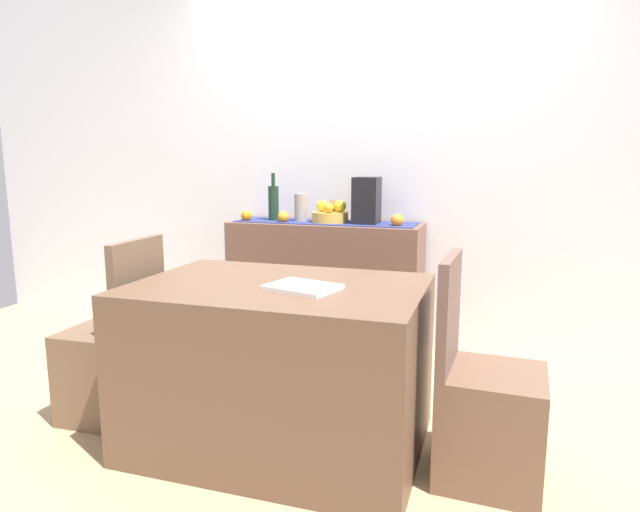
{
  "coord_description": "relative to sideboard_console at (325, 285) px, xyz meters",
  "views": [
    {
      "loc": [
        0.84,
        -2.55,
        1.26
      ],
      "look_at": [
        -0.1,
        0.38,
        0.73
      ],
      "focal_mm": 30.82,
      "sensor_mm": 36.0,
      "label": 1
    }
  ],
  "objects": [
    {
      "name": "ceramic_vase",
      "position": [
        -0.17,
        0.0,
        0.52
      ],
      "size": [
        0.08,
        0.08,
        0.19
      ],
      "primitive_type": "cylinder",
      "color": "gray",
      "rests_on": "sideboard_console"
    },
    {
      "name": "wine_bottle",
      "position": [
        -0.37,
        0.0,
        0.55
      ],
      "size": [
        0.07,
        0.07,
        0.33
      ],
      "color": "#1A3323",
      "rests_on": "sideboard_console"
    },
    {
      "name": "apple_left",
      "position": [
        0.03,
        0.06,
        0.54
      ],
      "size": [
        0.07,
        0.07,
        0.07
      ],
      "primitive_type": "sphere",
      "color": "#A83A1E",
      "rests_on": "fruit_bowl"
    },
    {
      "name": "dining_table",
      "position": [
        0.2,
        -1.33,
        -0.06
      ],
      "size": [
        1.24,
        0.85,
        0.74
      ],
      "primitive_type": "cube",
      "color": "brown",
      "rests_on": "ground"
    },
    {
      "name": "open_book",
      "position": [
        0.34,
        -1.39,
        0.32
      ],
      "size": [
        0.33,
        0.28,
        0.02
      ],
      "primitive_type": "cube",
      "rotation": [
        0.0,
        0.0,
        -0.27
      ],
      "color": "white",
      "rests_on": "dining_table"
    },
    {
      "name": "orange_loose_far",
      "position": [
        0.49,
        -0.06,
        0.47
      ],
      "size": [
        0.08,
        0.08,
        0.08
      ],
      "primitive_type": "sphere",
      "color": "orange",
      "rests_on": "sideboard_console"
    },
    {
      "name": "table_runner",
      "position": [
        0.0,
        0.0,
        0.43
      ],
      "size": [
        1.21,
        0.32,
        0.01
      ],
      "primitive_type": "cube",
      "color": "navy",
      "rests_on": "sideboard_console"
    },
    {
      "name": "chair_by_corner",
      "position": [
        1.09,
        -1.33,
        -0.16
      ],
      "size": [
        0.42,
        0.42,
        0.9
      ],
      "color": "brown",
      "rests_on": "ground"
    },
    {
      "name": "apple_rear",
      "position": [
        0.04,
        -0.07,
        0.54
      ],
      "size": [
        0.07,
        0.07,
        0.07
      ],
      "primitive_type": "sphere",
      "color": "gold",
      "rests_on": "fruit_bowl"
    },
    {
      "name": "orange_loose_near_bowl",
      "position": [
        -0.54,
        -0.07,
        0.46
      ],
      "size": [
        0.07,
        0.07,
        0.07
      ],
      "primitive_type": "sphere",
      "color": "orange",
      "rests_on": "sideboard_console"
    },
    {
      "name": "apple_right",
      "position": [
        0.1,
        -0.0,
        0.54
      ],
      "size": [
        0.08,
        0.08,
        0.08
      ],
      "primitive_type": "sphere",
      "color": "gold",
      "rests_on": "fruit_bowl"
    },
    {
      "name": "ground_plane",
      "position": [
        0.24,
        -0.92,
        -0.44
      ],
      "size": [
        6.4,
        6.4,
        0.02
      ],
      "primitive_type": "cube",
      "color": "tan",
      "rests_on": "ground"
    },
    {
      "name": "sideboard_console",
      "position": [
        0.0,
        0.0,
        0.0
      ],
      "size": [
        1.28,
        0.42,
        0.86
      ],
      "primitive_type": "cube",
      "color": "brown",
      "rests_on": "ground"
    },
    {
      "name": "coffee_maker",
      "position": [
        0.28,
        0.0,
        0.58
      ],
      "size": [
        0.16,
        0.18,
        0.3
      ],
      "primitive_type": "cube",
      "color": "black",
      "rests_on": "sideboard_console"
    },
    {
      "name": "fruit_bowl",
      "position": [
        0.03,
        0.0,
        0.47
      ],
      "size": [
        0.24,
        0.24,
        0.07
      ],
      "primitive_type": "cylinder",
      "color": "gold",
      "rests_on": "table_runner"
    },
    {
      "name": "apple_front",
      "position": [
        -0.03,
        0.01,
        0.54
      ],
      "size": [
        0.07,
        0.07,
        0.07
      ],
      "primitive_type": "sphere",
      "color": "gold",
      "rests_on": "fruit_bowl"
    },
    {
      "name": "orange_loose_mid",
      "position": [
        -0.27,
        -0.08,
        0.47
      ],
      "size": [
        0.08,
        0.08,
        0.08
      ],
      "primitive_type": "sphere",
      "color": "orange",
      "rests_on": "sideboard_console"
    },
    {
      "name": "chair_near_window",
      "position": [
        -0.68,
        -1.33,
        -0.16
      ],
      "size": [
        0.41,
        0.41,
        0.9
      ],
      "color": "brown",
      "rests_on": "ground"
    },
    {
      "name": "room_wall_rear",
      "position": [
        0.24,
        0.26,
        0.92
      ],
      "size": [
        6.4,
        0.06,
        2.7
      ],
      "primitive_type": "cube",
      "color": "silver",
      "rests_on": "ground"
    }
  ]
}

